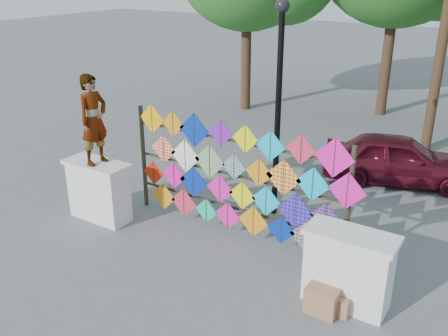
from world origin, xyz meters
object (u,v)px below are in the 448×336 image
at_px(vendor_woman, 94,120).
at_px(sedan, 399,159).
at_px(kite_rack, 237,179).
at_px(lamppost, 279,92).

height_order(vendor_woman, sedan, vendor_woman).
distance_m(kite_rack, vendor_woman, 3.07).
distance_m(sedan, lamppost, 4.16).
bearing_deg(kite_rack, vendor_woman, -161.41).
distance_m(kite_rack, sedan, 4.85).
bearing_deg(vendor_woman, lamppost, -52.00).
bearing_deg(lamppost, kite_rack, -98.15).
xyz_separation_m(vendor_woman, sedan, (4.75, 5.31, -1.58)).
xyz_separation_m(kite_rack, lamppost, (0.18, 1.27, 1.47)).
distance_m(vendor_woman, sedan, 7.30).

